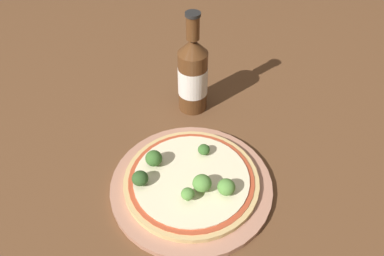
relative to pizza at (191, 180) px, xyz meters
name	(u,v)px	position (x,y,z in m)	size (l,w,h in m)	color
ground_plane	(177,182)	(-0.02, 0.02, -0.02)	(3.00, 3.00, 0.00)	brown
plate	(191,185)	(0.00, 0.00, -0.01)	(0.29, 0.29, 0.01)	tan
pizza	(191,180)	(0.00, 0.00, 0.00)	(0.24, 0.24, 0.01)	tan
broccoli_floret_0	(154,158)	(-0.04, 0.06, 0.02)	(0.03, 0.03, 0.03)	#6B8E51
broccoli_floret_1	(204,150)	(0.05, 0.03, 0.02)	(0.02, 0.02, 0.02)	#6B8E51
broccoli_floret_2	(188,194)	(-0.03, -0.04, 0.02)	(0.02, 0.02, 0.02)	#6B8E51
broccoli_floret_3	(202,183)	(0.00, -0.03, 0.03)	(0.03, 0.03, 0.03)	#6B8E51
broccoli_floret_4	(140,178)	(-0.08, 0.04, 0.02)	(0.03, 0.03, 0.03)	#6B8E51
broccoli_floret_5	(226,187)	(0.03, -0.06, 0.02)	(0.03, 0.03, 0.03)	#6B8E51
beer_bottle	(193,75)	(0.13, 0.18, 0.07)	(0.06, 0.06, 0.22)	#563319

